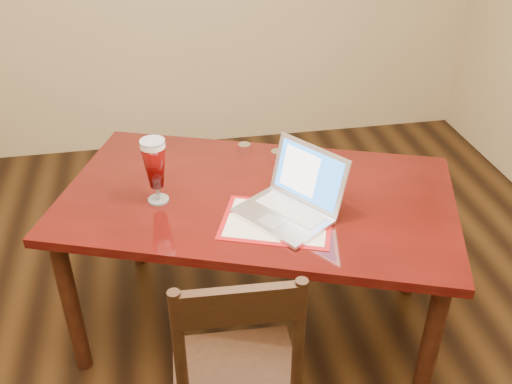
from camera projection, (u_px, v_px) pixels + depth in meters
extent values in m
cube|color=#450B09|center=(258.00, 198.00, 2.48)|extent=(1.91, 1.47, 0.04)
cylinder|color=#361A0D|center=(71.00, 306.00, 2.48)|extent=(0.07, 0.07, 0.75)
cylinder|color=#361A0D|center=(429.00, 352.00, 2.26)|extent=(0.07, 0.07, 0.75)
cylinder|color=#361A0D|center=(134.00, 207.00, 3.12)|extent=(0.07, 0.07, 0.75)
cylinder|color=#361A0D|center=(416.00, 236.00, 2.91)|extent=(0.07, 0.07, 0.75)
cube|color=maroon|center=(277.00, 222.00, 2.30)|extent=(0.52, 0.45, 0.00)
cube|color=beige|center=(277.00, 221.00, 2.29)|extent=(0.47, 0.40, 0.00)
cube|color=silver|center=(282.00, 216.00, 2.31)|extent=(0.41, 0.44, 0.02)
cube|color=silver|center=(290.00, 209.00, 2.33)|extent=(0.26, 0.31, 0.00)
cube|color=#B8B8BD|center=(270.00, 222.00, 2.26)|extent=(0.10, 0.11, 0.00)
cube|color=silver|center=(309.00, 175.00, 2.33)|extent=(0.27, 0.34, 0.24)
cube|color=blue|center=(308.00, 175.00, 2.33)|extent=(0.23, 0.29, 0.20)
cube|color=white|center=(300.00, 171.00, 2.35)|extent=(0.14, 0.17, 0.17)
cylinder|color=silver|center=(159.00, 200.00, 2.42)|extent=(0.09, 0.09, 0.01)
cylinder|color=silver|center=(158.00, 192.00, 2.40)|extent=(0.02, 0.02, 0.06)
cylinder|color=silver|center=(153.00, 145.00, 2.28)|extent=(0.10, 0.10, 0.02)
cylinder|color=silver|center=(152.00, 142.00, 2.27)|extent=(0.10, 0.10, 0.01)
cylinder|color=white|center=(244.00, 148.00, 2.79)|extent=(0.06, 0.06, 0.04)
cylinder|color=white|center=(277.00, 155.00, 2.73)|extent=(0.06, 0.06, 0.04)
cube|color=black|center=(236.00, 379.00, 2.05)|extent=(0.47, 0.45, 0.04)
cylinder|color=black|center=(277.00, 379.00, 2.34)|extent=(0.04, 0.04, 0.44)
cylinder|color=black|center=(181.00, 363.00, 1.72)|extent=(0.04, 0.04, 0.57)
cylinder|color=black|center=(298.00, 351.00, 1.76)|extent=(0.04, 0.04, 0.57)
cube|color=black|center=(239.00, 306.00, 1.63)|extent=(0.36, 0.05, 0.13)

